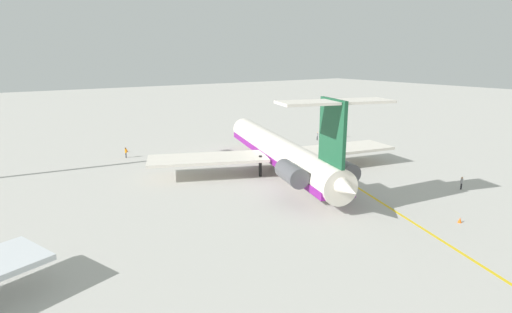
% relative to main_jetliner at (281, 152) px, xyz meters
% --- Properties ---
extents(ground, '(360.98, 360.98, 0.00)m').
position_rel_main_jetliner_xyz_m(ground, '(-2.52, -9.29, -3.41)').
color(ground, '#B7B5AD').
extents(main_jetliner, '(41.97, 37.67, 12.49)m').
position_rel_main_jetliner_xyz_m(main_jetliner, '(0.00, 0.00, 0.00)').
color(main_jetliner, silver).
rests_on(main_jetliner, ground).
extents(ground_crew_near_nose, '(0.43, 0.28, 1.78)m').
position_rel_main_jetliner_xyz_m(ground_crew_near_nose, '(14.86, -27.16, -2.28)').
color(ground_crew_near_nose, black).
rests_on(ground_crew_near_nose, ground).
extents(ground_crew_near_tail, '(0.27, 0.43, 1.71)m').
position_rel_main_jetliner_xyz_m(ground_crew_near_tail, '(-18.71, -14.98, -2.32)').
color(ground_crew_near_tail, black).
rests_on(ground_crew_near_tail, ground).
extents(ground_crew_portside, '(0.43, 0.28, 1.73)m').
position_rel_main_jetliner_xyz_m(ground_crew_portside, '(15.49, -21.21, -2.31)').
color(ground_crew_portside, black).
rests_on(ground_crew_portside, ground).
extents(ground_crew_starboard, '(0.45, 0.28, 1.78)m').
position_rel_main_jetliner_xyz_m(ground_crew_starboard, '(22.68, 15.66, -2.28)').
color(ground_crew_starboard, black).
rests_on(ground_crew_starboard, ground).
extents(safety_cone_nose, '(0.40, 0.40, 0.55)m').
position_rel_main_jetliner_xyz_m(safety_cone_nose, '(-24.71, -4.40, -3.13)').
color(safety_cone_nose, '#EA590F').
rests_on(safety_cone_nose, ground).
extents(safety_cone_wingtip, '(0.40, 0.40, 0.55)m').
position_rel_main_jetliner_xyz_m(safety_cone_wingtip, '(27.08, 14.18, -3.13)').
color(safety_cone_wingtip, '#EA590F').
rests_on(safety_cone_wingtip, ground).
extents(taxiway_centreline, '(79.52, 28.92, 0.01)m').
position_rel_main_jetliner_xyz_m(taxiway_centreline, '(1.15, -8.73, -3.40)').
color(taxiway_centreline, gold).
rests_on(taxiway_centreline, ground).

